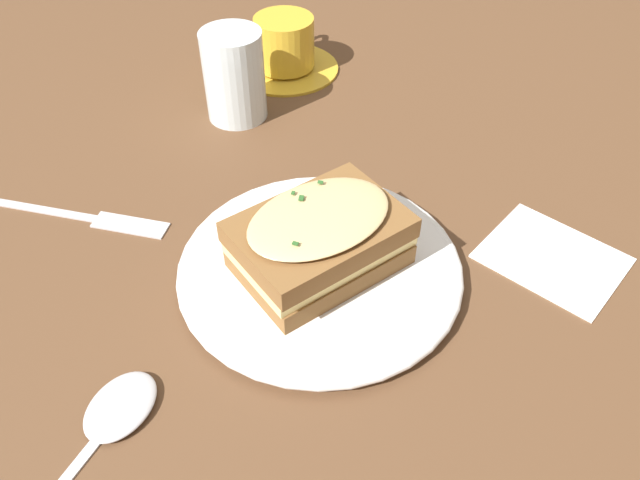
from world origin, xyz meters
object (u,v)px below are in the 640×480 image
dinner_plate (320,269)px  teacup_with_saucer (285,48)px  spoon (112,417)px  fork (96,218)px  water_glass (234,76)px  napkin (553,257)px  sandwich (320,239)px

dinner_plate → teacup_with_saucer: bearing=119.8°
spoon → fork: bearing=133.3°
dinner_plate → water_glass: bearing=133.3°
napkin → dinner_plate: bearing=-151.3°
fork → spoon: (0.15, -0.17, 0.00)m
teacup_with_saucer → fork: (-0.04, -0.34, -0.03)m
fork → napkin: 0.43m
dinner_plate → water_glass: (-0.19, 0.20, 0.04)m
sandwich → water_glass: water_glass is taller
napkin → water_glass: bearing=165.2°
sandwich → dinner_plate: bearing=108.0°
teacup_with_saucer → fork: 0.34m
fork → napkin: same height
sandwich → spoon: 0.21m
water_glass → dinner_plate: bearing=-46.7°
napkin → teacup_with_saucer: bearing=149.3°
water_glass → napkin: water_glass is taller
water_glass → spoon: (0.11, -0.39, -0.05)m
dinner_plate → napkin: size_ratio=2.12×
teacup_with_saucer → water_glass: 0.12m
sandwich → napkin: sandwich is taller
dinner_plate → sandwich: (0.00, -0.00, 0.04)m
fork → spoon: spoon is taller
dinner_plate → napkin: bearing=28.7°
dinner_plate → water_glass: size_ratio=2.42×
water_glass → fork: 0.23m
fork → napkin: size_ratio=1.65×
dinner_plate → napkin: dinner_plate is taller
sandwich → napkin: 0.22m
sandwich → teacup_with_saucer: sandwich is taller
teacup_with_saucer → spoon: (0.10, -0.51, -0.03)m
dinner_plate → teacup_with_saucer: (-0.18, 0.32, 0.02)m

